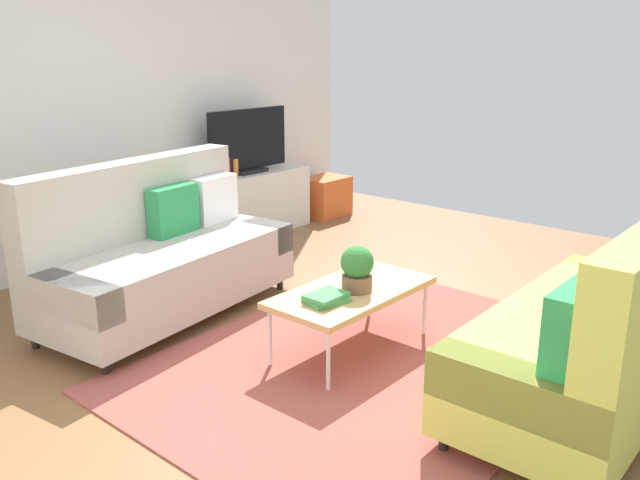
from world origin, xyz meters
TOP-DOWN VIEW (x-y plane):
  - ground_plane at (0.00, 0.00)m, footprint 7.68×7.68m
  - wall_far at (0.00, 2.80)m, footprint 6.40×0.12m
  - area_rug at (0.03, -0.26)m, footprint 2.90×2.20m
  - couch_beige at (-0.31, 1.36)m, footprint 1.99×1.08m
  - couch_green at (0.36, -1.48)m, footprint 1.91×0.87m
  - coffee_table at (0.08, -0.06)m, footprint 1.10×0.56m
  - tv_console at (1.57, 2.46)m, footprint 1.40×0.44m
  - tv at (1.57, 2.44)m, footprint 1.00×0.20m
  - storage_trunk at (2.67, 2.36)m, footprint 0.52×0.40m
  - potted_plant at (0.08, -0.10)m, footprint 0.21×0.21m
  - table_book_0 at (-0.20, -0.08)m, footprint 0.28×0.23m
  - table_book_1 at (-0.20, -0.08)m, footprint 0.24×0.18m
  - vase_0 at (0.99, 2.51)m, footprint 0.13×0.13m
  - bottle_0 at (1.17, 2.42)m, footprint 0.05×0.05m
  - bottle_1 at (1.27, 2.42)m, footprint 0.04×0.04m
  - bottle_2 at (1.36, 2.42)m, footprint 0.06×0.06m

SIDE VIEW (x-z plane):
  - ground_plane at x=0.00m, z-range 0.00..0.00m
  - area_rug at x=0.03m, z-range 0.00..0.01m
  - storage_trunk at x=2.67m, z-range 0.00..0.44m
  - tv_console at x=1.57m, z-range 0.00..0.64m
  - coffee_table at x=0.08m, z-range 0.18..0.60m
  - table_book_0 at x=-0.20m, z-range 0.42..0.45m
  - couch_beige at x=-0.31m, z-range -0.10..1.00m
  - couch_green at x=0.36m, z-range -0.10..1.00m
  - table_book_1 at x=-0.20m, z-range 0.45..0.48m
  - potted_plant at x=0.08m, z-range 0.42..0.71m
  - bottle_2 at x=1.36m, z-range 0.64..0.81m
  - vase_0 at x=0.99m, z-range 0.64..0.82m
  - bottle_1 at x=1.27m, z-range 0.64..0.83m
  - bottle_0 at x=1.17m, z-range 0.64..0.85m
  - tv at x=1.57m, z-range 0.63..1.27m
  - wall_far at x=0.00m, z-range 0.00..2.90m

